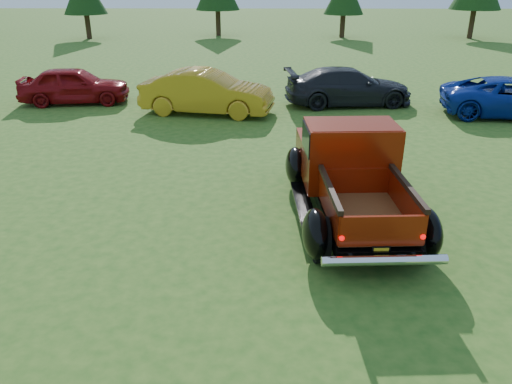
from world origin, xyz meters
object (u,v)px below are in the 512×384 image
pickup_truck (348,170)px  show_car_grey (348,86)px  show_car_yellow (207,92)px  show_car_red (74,85)px

pickup_truck → show_car_grey: bearing=78.3°
show_car_yellow → show_car_grey: show_car_yellow is taller
show_car_red → show_car_grey: same height
show_car_yellow → show_car_grey: (4.91, 1.28, -0.07)m
show_car_red → show_car_grey: 9.84m
show_car_red → show_car_yellow: (4.93, -1.39, 0.07)m
pickup_truck → show_car_grey: pickup_truck is taller
show_car_grey → show_car_red: bearing=82.6°
pickup_truck → show_car_yellow: size_ratio=1.13×
show_car_yellow → show_car_grey: size_ratio=0.97×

